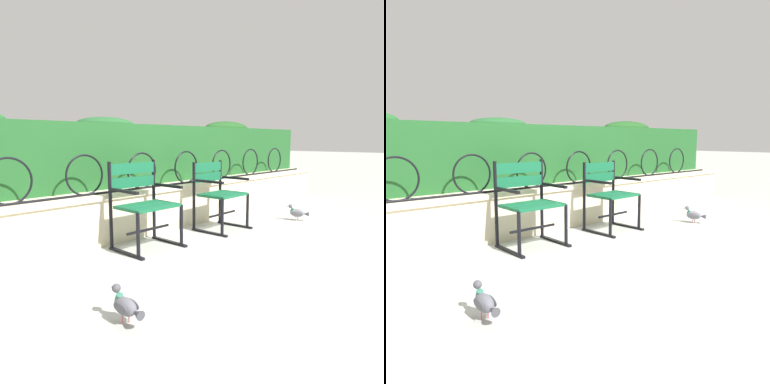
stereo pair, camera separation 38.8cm
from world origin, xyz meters
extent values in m
plane|color=#ADADA8|center=(0.00, 0.00, 0.00)|extent=(60.00, 60.00, 0.00)
cube|color=beige|center=(0.00, 0.79, 0.25)|extent=(7.69, 0.35, 0.49)
cube|color=beige|center=(0.00, 0.79, 0.52)|extent=(7.69, 0.41, 0.05)
cylinder|color=black|center=(0.00, 0.72, 0.55)|extent=(7.15, 0.02, 0.02)
torus|color=black|center=(-1.62, 0.72, 0.75)|extent=(0.42, 0.02, 0.42)
torus|color=black|center=(-0.89, 0.72, 0.75)|extent=(0.42, 0.02, 0.42)
torus|color=black|center=(-0.16, 0.72, 0.75)|extent=(0.42, 0.02, 0.42)
torus|color=black|center=(0.56, 0.72, 0.75)|extent=(0.42, 0.02, 0.42)
torus|color=black|center=(1.29, 0.72, 0.75)|extent=(0.42, 0.02, 0.42)
torus|color=black|center=(2.02, 0.72, 0.75)|extent=(0.42, 0.02, 0.42)
torus|color=black|center=(2.75, 0.72, 0.75)|extent=(0.42, 0.02, 0.42)
cube|color=#1E5123|center=(0.00, 1.21, 0.92)|extent=(7.54, 0.48, 0.75)
ellipsoid|color=#1C4923|center=(-0.30, 1.21, 1.29)|extent=(0.74, 0.43, 0.15)
ellipsoid|color=#1F4C1E|center=(2.05, 1.21, 1.29)|extent=(0.99, 0.43, 0.22)
cube|color=#145B38|center=(-0.47, 0.12, 0.44)|extent=(0.57, 0.13, 0.03)
cube|color=#145B38|center=(-0.47, 0.25, 0.44)|extent=(0.57, 0.13, 0.03)
cube|color=#145B38|center=(-0.47, 0.39, 0.44)|extent=(0.57, 0.13, 0.03)
cube|color=#145B38|center=(-0.47, 0.49, 0.81)|extent=(0.57, 0.03, 0.11)
cube|color=#145B38|center=(-0.47, 0.49, 0.66)|extent=(0.57, 0.03, 0.11)
cylinder|color=black|center=(-0.19, 0.49, 0.44)|extent=(0.04, 0.04, 0.89)
cylinder|color=black|center=(-0.19, 0.06, 0.22)|extent=(0.04, 0.04, 0.44)
cube|color=black|center=(-0.19, 0.25, 0.01)|extent=(0.04, 0.52, 0.02)
cube|color=black|center=(-0.19, 0.25, 0.62)|extent=(0.04, 0.40, 0.03)
cylinder|color=black|center=(-0.76, 0.49, 0.44)|extent=(0.04, 0.04, 0.89)
cylinder|color=black|center=(-0.76, 0.06, 0.22)|extent=(0.04, 0.04, 0.44)
cube|color=black|center=(-0.76, 0.25, 0.01)|extent=(0.04, 0.52, 0.02)
cube|color=black|center=(-0.76, 0.25, 0.62)|extent=(0.04, 0.40, 0.03)
cylinder|color=black|center=(-0.47, 0.25, 0.20)|extent=(0.54, 0.03, 0.03)
cube|color=#145B38|center=(0.67, 0.05, 0.44)|extent=(0.53, 0.14, 0.03)
cube|color=#145B38|center=(0.66, 0.19, 0.44)|extent=(0.53, 0.14, 0.03)
cube|color=#145B38|center=(0.66, 0.33, 0.44)|extent=(0.53, 0.14, 0.03)
cube|color=#145B38|center=(0.65, 0.43, 0.76)|extent=(0.53, 0.05, 0.11)
cube|color=#145B38|center=(0.65, 0.43, 0.64)|extent=(0.53, 0.05, 0.11)
cylinder|color=black|center=(0.92, 0.44, 0.42)|extent=(0.04, 0.04, 0.84)
cylinder|color=black|center=(0.93, 0.01, 0.22)|extent=(0.04, 0.04, 0.44)
cube|color=black|center=(0.92, 0.20, 0.01)|extent=(0.06, 0.52, 0.02)
cube|color=black|center=(0.92, 0.20, 0.62)|extent=(0.05, 0.40, 0.03)
cylinder|color=black|center=(0.39, 0.42, 0.42)|extent=(0.04, 0.04, 0.84)
cylinder|color=black|center=(0.40, -0.01, 0.22)|extent=(0.04, 0.04, 0.44)
cube|color=black|center=(0.40, 0.18, 0.01)|extent=(0.06, 0.52, 0.02)
cube|color=black|center=(0.40, 0.18, 0.62)|extent=(0.05, 0.40, 0.03)
cylinder|color=black|center=(0.66, 0.19, 0.20)|extent=(0.50, 0.04, 0.03)
ellipsoid|color=#5B5B66|center=(-1.56, -0.82, 0.11)|extent=(0.10, 0.19, 0.11)
cylinder|color=#2D6B56|center=(-1.56, -0.76, 0.14)|extent=(0.05, 0.06, 0.06)
sphere|color=#494951|center=(-1.56, -0.73, 0.20)|extent=(0.06, 0.06, 0.06)
cone|color=black|center=(-1.56, -0.70, 0.19)|extent=(0.01, 0.02, 0.01)
cone|color=#404047|center=(-1.57, -0.94, 0.10)|extent=(0.06, 0.08, 0.06)
ellipsoid|color=#4E4E56|center=(-1.61, -0.83, 0.11)|extent=(0.02, 0.14, 0.07)
ellipsoid|color=#4E4E56|center=(-1.52, -0.83, 0.11)|extent=(0.02, 0.14, 0.07)
cylinder|color=#C6515B|center=(-1.58, -0.81, 0.03)|extent=(0.01, 0.01, 0.05)
cylinder|color=#C6515B|center=(-1.55, -0.83, 0.03)|extent=(0.01, 0.01, 0.05)
ellipsoid|color=slate|center=(1.76, -0.24, 0.11)|extent=(0.16, 0.21, 0.11)
cylinder|color=#2D6B56|center=(1.74, -0.18, 0.14)|extent=(0.06, 0.07, 0.06)
sphere|color=#55555D|center=(1.73, -0.16, 0.20)|extent=(0.06, 0.06, 0.06)
cone|color=black|center=(1.72, -0.13, 0.19)|extent=(0.02, 0.03, 0.01)
cone|color=#4A4A52|center=(1.80, -0.35, 0.10)|extent=(0.08, 0.10, 0.06)
ellipsoid|color=#5B5B63|center=(1.73, -0.26, 0.11)|extent=(0.07, 0.14, 0.07)
ellipsoid|color=#5B5B63|center=(1.81, -0.23, 0.11)|extent=(0.07, 0.14, 0.07)
cylinder|color=#C6515B|center=(1.74, -0.24, 0.03)|extent=(0.01, 0.01, 0.05)
cylinder|color=#C6515B|center=(1.78, -0.24, 0.03)|extent=(0.01, 0.01, 0.05)
camera|label=1|loc=(-2.80, -2.54, 1.11)|focal=34.08mm
camera|label=2|loc=(-2.53, -2.81, 1.11)|focal=34.08mm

